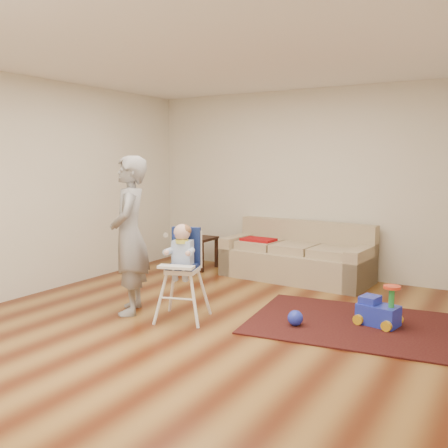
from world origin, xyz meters
The scene contains 9 objects.
ground centered at (0.00, 0.00, 0.00)m, with size 5.50×5.50×0.00m, color #4B1D0B.
room_envelope centered at (0.00, 0.53, 1.88)m, with size 5.04×5.52×2.72m.
sofa centered at (0.04, 2.30, 0.40)m, with size 2.13×0.97×0.80m.
side_table centered at (-1.55, 2.19, 0.25)m, with size 0.49×0.49×0.49m, color black, non-canonical shape.
area_rug centered at (1.30, 0.77, 0.01)m, with size 2.02×1.51×0.02m, color black.
ride_on_toy centered at (1.56, 0.86, 0.23)m, with size 0.40×0.28×0.43m, color #2131C9, non-canonical shape.
toy_ball centered at (0.85, 0.40, 0.09)m, with size 0.16×0.16×0.16m, color #2131C9.
high_chair centered at (-0.28, 0.02, 0.50)m, with size 0.60×0.60×1.03m.
adult centered at (-0.92, -0.07, 0.87)m, with size 0.63×0.41×1.73m, color gray.
Camera 1 is at (2.74, -4.17, 1.69)m, focal length 40.00 mm.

